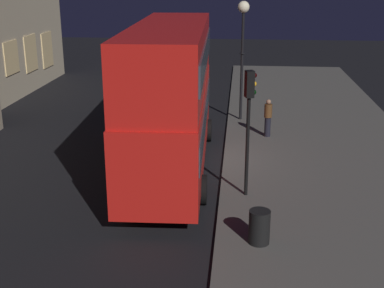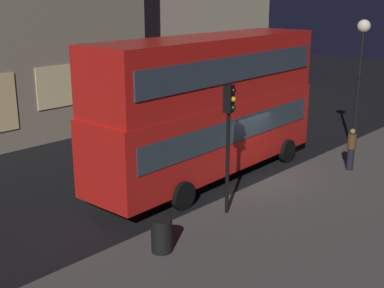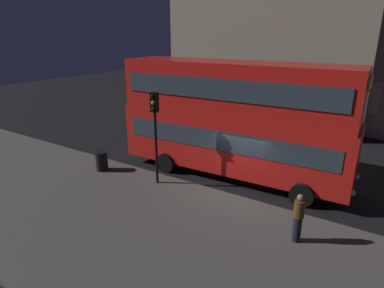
{
  "view_description": "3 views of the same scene",
  "coord_description": "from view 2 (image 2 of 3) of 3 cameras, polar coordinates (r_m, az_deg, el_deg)",
  "views": [
    {
      "loc": [
        -19.78,
        -1.29,
        7.29
      ],
      "look_at": [
        -2.1,
        0.36,
        1.42
      ],
      "focal_mm": 49.1,
      "sensor_mm": 36.0,
      "label": 1
    },
    {
      "loc": [
        -15.57,
        -11.3,
        7.03
      ],
      "look_at": [
        -2.88,
        0.46,
        1.93
      ],
      "focal_mm": 48.03,
      "sensor_mm": 36.0,
      "label": 2
    },
    {
      "loc": [
        5.37,
        -12.27,
        6.72
      ],
      "look_at": [
        -2.82,
        0.45,
        1.54
      ],
      "focal_mm": 30.5,
      "sensor_mm": 36.0,
      "label": 3
    }
  ],
  "objects": [
    {
      "name": "litter_bin",
      "position": [
        14.41,
        -3.38,
        -10.08
      ],
      "size": [
        0.59,
        0.59,
        0.96
      ],
      "primitive_type": "cylinder",
      "color": "black",
      "rests_on": "sidewalk_slab"
    },
    {
      "name": "double_decker_bus",
      "position": [
        19.6,
        1.96,
        4.69
      ],
      "size": [
        11.15,
        3.18,
        5.5
      ],
      "rotation": [
        0.0,
        0.0,
        0.04
      ],
      "color": "red",
      "rests_on": "ground"
    },
    {
      "name": "street_lamp",
      "position": [
        23.95,
        18.32,
        9.75
      ],
      "size": [
        0.56,
        0.56,
        5.82
      ],
      "color": "black",
      "rests_on": "sidewalk_slab"
    },
    {
      "name": "pedestrian",
      "position": [
        21.61,
        17.26,
        -0.52
      ],
      "size": [
        0.35,
        0.35,
        1.72
      ],
      "rotation": [
        0.0,
        0.0,
        2.26
      ],
      "color": "black",
      "rests_on": "sidewalk_slab"
    },
    {
      "name": "sidewalk_slab",
      "position": [
        18.23,
        18.9,
        -6.98
      ],
      "size": [
        44.0,
        8.29,
        0.12
      ],
      "primitive_type": "cube",
      "color": "#4C4944",
      "rests_on": "ground"
    },
    {
      "name": "ground_plane",
      "position": [
        20.48,
        6.46,
        -3.75
      ],
      "size": [
        80.0,
        80.0,
        0.0
      ],
      "primitive_type": "plane",
      "color": "black"
    },
    {
      "name": "traffic_light_near_kerb",
      "position": [
        16.03,
        4.11,
        2.33
      ],
      "size": [
        0.38,
        0.39,
        4.21
      ],
      "rotation": [
        0.0,
        0.0,
        0.27
      ],
      "color": "black",
      "rests_on": "sidewalk_slab"
    }
  ]
}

